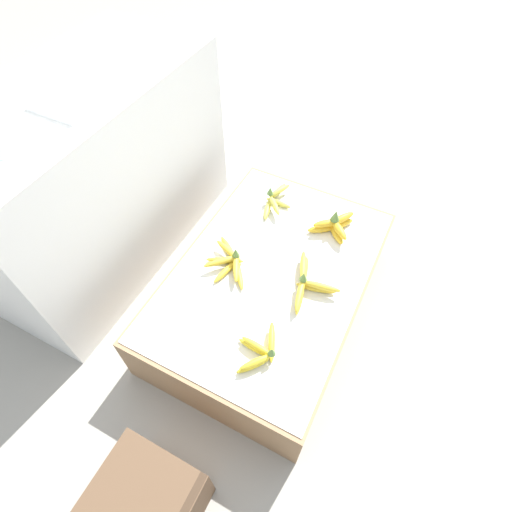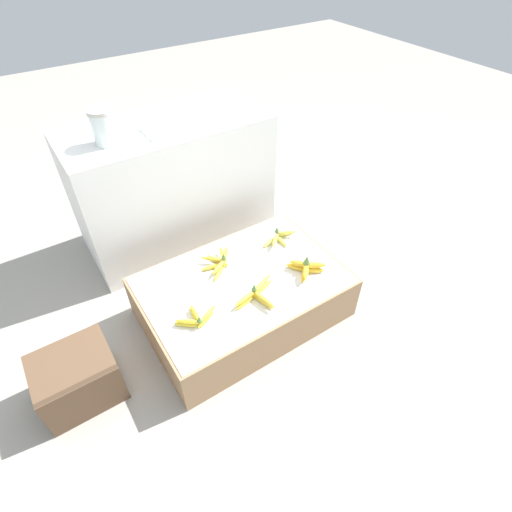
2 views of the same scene
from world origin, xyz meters
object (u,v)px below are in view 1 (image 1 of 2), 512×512
Objects in this scene: banana_bunch_front_left at (261,351)px; banana_bunch_front_midright at (334,225)px; banana_bunch_middle_midleft at (230,261)px; banana_bunch_front_midleft at (307,283)px; foam_tray_white at (73,98)px; banana_bunch_middle_midright at (275,199)px.

banana_bunch_front_midright reaches higher than banana_bunch_front_left.
banana_bunch_front_left is 1.20× the size of banana_bunch_front_midright.
banana_bunch_middle_midleft is at bearing 44.81° from banana_bunch_front_left.
banana_bunch_middle_midleft reaches higher than banana_bunch_front_left.
banana_bunch_front_midleft reaches higher than banana_bunch_front_left.
banana_bunch_front_midleft is 1.20× the size of banana_bunch_middle_midleft.
banana_bunch_middle_midleft is at bearing 97.27° from banana_bunch_front_midleft.
banana_bunch_front_left is at bearing -135.19° from banana_bunch_middle_midleft.
banana_bunch_front_midright is 1.07m from foam_tray_white.
banana_bunch_middle_midright is 0.87m from foam_tray_white.
banana_bunch_front_midright reaches higher than banana_bunch_front_midleft.
banana_bunch_middle_midleft is at bearing 139.50° from banana_bunch_front_midright.
banana_bunch_front_midleft is 0.31m from banana_bunch_middle_midleft.
banana_bunch_front_midright reaches higher than banana_bunch_middle_midleft.
banana_bunch_front_left is 0.72m from banana_bunch_middle_midright.
foam_tray_white is at bearing 122.22° from banana_bunch_middle_midright.
foam_tray_white reaches higher than banana_bunch_front_left.
banana_bunch_front_midleft reaches higher than banana_bunch_middle_midleft.
banana_bunch_middle_midleft is (-0.04, 0.31, -0.00)m from banana_bunch_front_midleft.
banana_bunch_front_midright reaches higher than banana_bunch_middle_midright.
banana_bunch_middle_midright reaches higher than banana_bunch_front_left.
banana_bunch_front_midleft is (0.32, -0.03, 0.00)m from banana_bunch_front_left.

